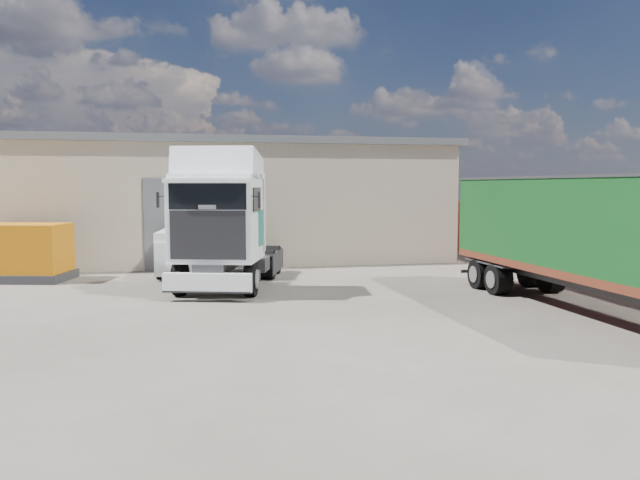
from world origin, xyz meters
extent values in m
plane|color=#2C2923|center=(0.00, 0.00, 0.00)|extent=(120.00, 120.00, 0.00)
cube|color=#BFB093|center=(-6.00, 16.00, 2.50)|extent=(30.00, 12.00, 5.00)
cube|color=#545659|center=(-6.00, 16.00, 5.15)|extent=(30.60, 12.60, 0.30)
cube|color=#545659|center=(-2.00, 9.98, 1.80)|extent=(4.00, 0.08, 3.60)
cube|color=#545659|center=(-6.00, 16.00, 5.35)|extent=(30.60, 0.40, 0.15)
cube|color=maroon|center=(11.50, 6.00, 1.25)|extent=(0.35, 26.00, 2.50)
cylinder|color=black|center=(-1.50, 3.82, 0.53)|extent=(2.66, 1.69, 1.06)
cylinder|color=black|center=(-0.54, 7.20, 0.53)|extent=(2.71, 1.71, 1.06)
cylinder|color=black|center=(-0.16, 8.55, 0.53)|extent=(2.71, 1.71, 1.06)
cube|color=#2D2D30|center=(-0.85, 6.14, 0.90)|extent=(2.67, 6.61, 0.30)
cube|color=white|center=(-1.76, 2.91, 0.55)|extent=(2.53, 0.94, 0.55)
cube|color=white|center=(-1.41, 4.16, 2.28)|extent=(3.04, 2.90, 2.45)
cube|color=black|center=(-1.72, 3.05, 1.90)|extent=(2.14, 0.66, 1.40)
cube|color=black|center=(-1.71, 3.07, 3.01)|extent=(2.18, 0.66, 0.75)
cube|color=white|center=(-1.35, 4.35, 3.86)|extent=(2.92, 2.55, 1.23)
cube|color=#0E6355|center=(-2.51, 4.89, 2.00)|extent=(0.22, 0.73, 1.10)
cube|color=#0E6355|center=(-0.09, 4.20, 2.00)|extent=(0.22, 0.73, 1.10)
cylinder|color=#2D2D30|center=(-0.49, 7.39, 1.11)|extent=(1.36, 1.36, 0.12)
cylinder|color=black|center=(7.84, 2.95, 0.47)|extent=(2.29, 0.98, 0.94)
cube|color=#2D2D30|center=(7.90, -0.65, 0.80)|extent=(0.91, 10.70, 0.31)
cube|color=#5B2214|center=(7.90, -0.65, 1.10)|extent=(2.42, 10.72, 0.21)
cube|color=black|center=(7.90, -0.65, 2.36)|extent=(2.42, 10.72, 2.32)
cube|color=#2D2D30|center=(7.90, -0.65, 3.54)|extent=(2.47, 10.78, 0.07)
cylinder|color=black|center=(-2.57, 7.53, 0.29)|extent=(1.75, 0.76, 0.58)
cylinder|color=black|center=(-2.27, 10.35, 0.29)|extent=(1.75, 0.76, 0.58)
cube|color=white|center=(-2.42, 8.94, 0.93)|extent=(2.10, 4.23, 1.51)
cube|color=white|center=(-2.59, 7.27, 0.89)|extent=(1.71, 0.97, 0.97)
cube|color=black|center=(-2.58, 7.44, 1.37)|extent=(1.55, 0.23, 0.53)
cube|color=#2D2D30|center=(-8.00, 8.29, 0.15)|extent=(3.54, 2.65, 0.30)
cube|color=#C06A0B|center=(-8.00, 8.29, 0.99)|extent=(3.31, 2.41, 1.99)
camera|label=1|loc=(-2.12, -14.95, 3.31)|focal=35.00mm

